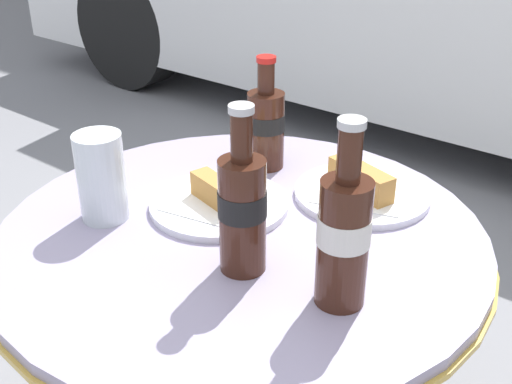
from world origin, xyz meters
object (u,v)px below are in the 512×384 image
object	(u,v)px
lunch_plate_near	(362,190)
bistro_table	(242,294)
cola_bottle_left	(344,235)
cola_bottle_center	(242,208)
lunch_plate_far	(218,201)
cola_bottle_right	(266,125)
drinking_glass	(102,181)

from	to	relation	value
lunch_plate_near	bistro_table	bearing A→B (deg)	-114.72
cola_bottle_left	cola_bottle_center	size ratio (longest dim) A/B	1.04
cola_bottle_center	lunch_plate_far	xyz separation A→B (m)	(-0.15, 0.11, -0.09)
cola_bottle_right	drinking_glass	bearing A→B (deg)	-105.18
cola_bottle_left	cola_bottle_right	bearing A→B (deg)	140.74
cola_bottle_left	lunch_plate_far	distance (m)	0.32
cola_bottle_center	lunch_plate_near	bearing A→B (deg)	84.98
cola_bottle_left	drinking_glass	xyz separation A→B (m)	(-0.42, -0.05, -0.04)
bistro_table	cola_bottle_right	distance (m)	0.32
bistro_table	lunch_plate_near	distance (m)	0.28
cola_bottle_left	cola_bottle_center	xyz separation A→B (m)	(-0.15, -0.02, -0.00)
bistro_table	cola_bottle_left	size ratio (longest dim) A/B	3.06
cola_bottle_center	lunch_plate_far	bearing A→B (deg)	142.31
lunch_plate_far	cola_bottle_right	bearing A→B (deg)	101.92
bistro_table	lunch_plate_far	distance (m)	0.16
cola_bottle_right	cola_bottle_center	size ratio (longest dim) A/B	0.86
bistro_table	lunch_plate_far	xyz separation A→B (m)	(-0.07, 0.03, 0.14)
cola_bottle_left	drinking_glass	bearing A→B (deg)	-173.67
bistro_table	drinking_glass	distance (m)	0.30
drinking_glass	lunch_plate_far	bearing A→B (deg)	48.15
cola_bottle_left	cola_bottle_center	distance (m)	0.15
cola_bottle_right	bistro_table	bearing A→B (deg)	-62.00
bistro_table	cola_bottle_center	distance (m)	0.25
drinking_glass	lunch_plate_near	size ratio (longest dim) A/B	0.62
drinking_glass	lunch_plate_far	distance (m)	0.20
cola_bottle_left	lunch_plate_far	size ratio (longest dim) A/B	1.10
bistro_table	lunch_plate_near	bearing A→B (deg)	65.28
bistro_table	cola_bottle_left	xyz separation A→B (m)	(0.22, -0.06, 0.23)
cola_bottle_center	lunch_plate_far	world-z (taller)	cola_bottle_center
bistro_table	cola_bottle_center	bearing A→B (deg)	-48.93
lunch_plate_near	lunch_plate_far	world-z (taller)	lunch_plate_near
cola_bottle_center	drinking_glass	distance (m)	0.27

